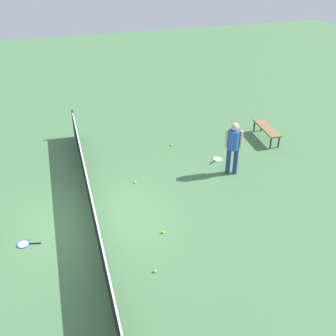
{
  "coord_description": "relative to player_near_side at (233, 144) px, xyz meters",
  "views": [
    {
      "loc": [
        -8.72,
        0.47,
        6.84
      ],
      "look_at": [
        0.6,
        -2.21,
        0.9
      ],
      "focal_mm": 44.06,
      "sensor_mm": 36.0,
      "label": 1
    }
  ],
  "objects": [
    {
      "name": "ground_plane",
      "position": [
        -1.19,
        4.43,
        -1.01
      ],
      "size": [
        40.0,
        40.0,
        0.0
      ],
      "primitive_type": "plane",
      "color": "#4C7A4C"
    },
    {
      "name": "court_net",
      "position": [
        -1.19,
        4.43,
        -0.51
      ],
      "size": [
        10.09,
        0.09,
        1.07
      ],
      "color": "#4C4C51",
      "rests_on": "ground_plane"
    },
    {
      "name": "player_near_side",
      "position": [
        0.0,
        0.0,
        0.0
      ],
      "size": [
        0.46,
        0.5,
        1.7
      ],
      "color": "navy",
      "rests_on": "ground_plane"
    },
    {
      "name": "tennis_racket_near_player",
      "position": [
        0.87,
        0.11,
        -1.0
      ],
      "size": [
        0.45,
        0.59,
        0.03
      ],
      "color": "white",
      "rests_on": "ground_plane"
    },
    {
      "name": "tennis_racket_far_player",
      "position": [
        -1.65,
        6.17,
        -1.0
      ],
      "size": [
        0.37,
        0.61,
        0.03
      ],
      "color": "blue",
      "rests_on": "ground_plane"
    },
    {
      "name": "tennis_ball_near_player",
      "position": [
        2.21,
        1.27,
        -0.98
      ],
      "size": [
        0.07,
        0.07,
        0.07
      ],
      "primitive_type": "sphere",
      "color": "#C6E033",
      "rests_on": "ground_plane"
    },
    {
      "name": "tennis_ball_by_net",
      "position": [
        -3.42,
        3.33,
        -0.98
      ],
      "size": [
        0.07,
        0.07,
        0.07
      ],
      "primitive_type": "sphere",
      "color": "#C6E033",
      "rests_on": "ground_plane"
    },
    {
      "name": "tennis_ball_midcourt",
      "position": [
        -2.19,
        2.8,
        -0.98
      ],
      "size": [
        0.07,
        0.07,
        0.07
      ],
      "primitive_type": "sphere",
      "color": "#C6E033",
      "rests_on": "ground_plane"
    },
    {
      "name": "tennis_ball_baseline",
      "position": [
        0.24,
        3.0,
        -0.98
      ],
      "size": [
        0.07,
        0.07,
        0.07
      ],
      "primitive_type": "sphere",
      "color": "#C6E033",
      "rests_on": "ground_plane"
    },
    {
      "name": "courtside_bench",
      "position": [
        1.74,
        -2.1,
        -0.59
      ],
      "size": [
        1.51,
        0.45,
        0.48
      ],
      "color": "olive",
      "rests_on": "ground_plane"
    }
  ]
}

